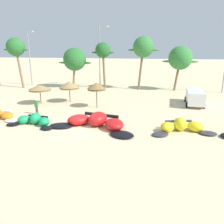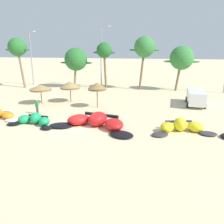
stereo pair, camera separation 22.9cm
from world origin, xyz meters
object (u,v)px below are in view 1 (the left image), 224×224
Objects in this scene: beach_umbrella_middle at (69,85)px; lamppost_west_center at (100,54)px; kite_center at (181,127)px; beach_umbrella_near_van at (40,88)px; palm_left at (75,60)px; person_near_kites at (37,107)px; kite_left_of_center at (96,122)px; palm_left_of_gap at (103,51)px; palm_center_right at (180,58)px; beach_umbrella_near_palms at (97,86)px; kite_left at (34,120)px; lamppost_west at (30,56)px; palm_center_left at (143,47)px; parked_van at (195,96)px; palm_leftmost at (16,48)px.

lamppost_west_center reaches higher than beach_umbrella_middle.
beach_umbrella_near_van reaches higher than kite_center.
palm_left is 0.65× the size of lamppost_west_center.
kite_left_of_center is at bearing -20.64° from person_near_kites.
kite_left_of_center is at bearing -77.33° from lamppost_west_center.
palm_center_right is at bearing 1.31° from palm_left_of_gap.
beach_umbrella_near_palms is (4.21, -2.12, 0.30)m from beach_umbrella_middle.
kite_left is at bearing -124.77° from palm_center_right.
palm_center_right is (14.65, 11.52, 3.02)m from beach_umbrella_middle.
person_near_kites is 0.16× the size of lamppost_west.
palm_left_of_gap is at bearing 120.06° from kite_center.
lamppost_west_center is (0.91, 22.47, 5.44)m from kite_left.
lamppost_west_center is at bearing 119.80° from kite_center.
beach_umbrella_near_van is 18.28m from palm_center_left.
parked_van is 13.37m from palm_center_left.
parked_van is at bearing 46.74° from kite_left_of_center.
beach_umbrella_near_palms is 0.31× the size of lamppost_west.
kite_left_of_center is 1.06× the size of palm_left_of_gap.
palm_center_right reaches higher than beach_umbrella_middle.
beach_umbrella_near_van is 0.27× the size of lamppost_west_center.
beach_umbrella_middle is 0.91× the size of beach_umbrella_near_palms.
palm_leftmost is at bearing 146.02° from kite_center.
beach_umbrella_middle is at bearing -94.36° from lamppost_west_center.
palm_leftmost is 10.27m from palm_left.
palm_center_right is at bearing 1.74° from palm_left.
kite_left_of_center is 1.20× the size of palm_left.
lamppost_west_center is at bearing 15.34° from palm_leftmost.
beach_umbrella_middle is 6.49m from person_near_kites.
beach_umbrella_near_van is at bearing -143.52° from palm_center_right.
beach_umbrella_near_van is 0.39× the size of palm_center_right.
palm_left_of_gap is (5.04, 0.25, 1.43)m from palm_left.
palm_center_left is at bearing 60.00° from person_near_kites.
kite_center is 1.07× the size of parked_van.
beach_umbrella_middle is 18.89m from palm_center_right.
kite_left is 0.72× the size of palm_left.
beach_umbrella_near_van is at bearing 157.35° from kite_center.
kite_left_of_center is at bearing -38.09° from beach_umbrella_near_van.
lamppost_west reaches higher than kite_center.
palm_left_of_gap is (3.30, 17.40, 5.53)m from person_near_kites.
kite_left_of_center is 1.59× the size of parked_van.
palm_left is at bearing 95.81° from person_near_kites.
person_near_kites is 20.19m from palm_leftmost.
beach_umbrella_near_van reaches higher than kite_left.
palm_left_of_gap is at bearing 2.83° from palm_left.
palm_center_left is (2.73, 20.18, 6.47)m from kite_left_of_center.
palm_left_of_gap is (14.94, 2.08, -0.58)m from palm_leftmost.
lamppost_west_center is at bearing 167.10° from palm_center_left.
palm_leftmost is 0.98× the size of palm_center_left.
lamppost_west reaches higher than beach_umbrella_middle.
palm_left_of_gap is (1.81, 20.70, 5.93)m from kite_left.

